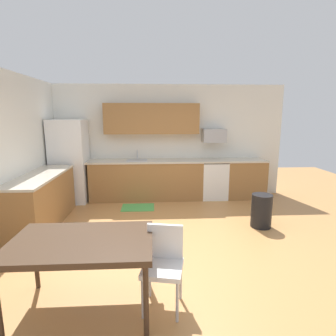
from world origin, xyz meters
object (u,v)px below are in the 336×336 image
refrigerator (70,161)px  chair_near_table (164,260)px  microwave (214,136)px  dining_table (82,246)px  trash_bin (261,211)px  oven_range (213,179)px

refrigerator → chair_near_table: refrigerator is taller
microwave → dining_table: bearing=-119.3°
refrigerator → trash_bin: refrigerator is taller
refrigerator → dining_table: (1.18, -3.70, -0.24)m
oven_range → dining_table: oven_range is taller
microwave → trash_bin: size_ratio=0.90×
microwave → dining_table: microwave is taller
microwave → chair_near_table: (-1.36, -3.85, -1.00)m
microwave → trash_bin: (0.47, -1.91, -1.20)m
microwave → trash_bin: bearing=-76.1°
refrigerator → trash_bin: (3.83, -1.73, -0.64)m
microwave → chair_near_table: microwave is taller
microwave → dining_table: size_ratio=0.39×
refrigerator → dining_table: bearing=-72.3°
chair_near_table → dining_table: bearing=-177.9°
microwave → dining_table: 4.52m
dining_table → trash_bin: 3.33m
chair_near_table → oven_range: bearing=70.0°
trash_bin → microwave: bearing=103.9°
oven_range → chair_near_table: bearing=-110.0°
refrigerator → oven_range: refrigerator is taller
dining_table → trash_bin: bearing=36.7°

